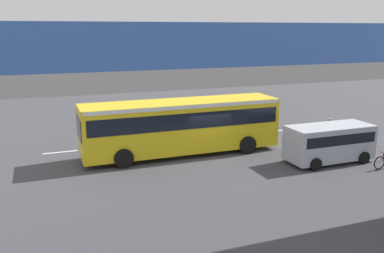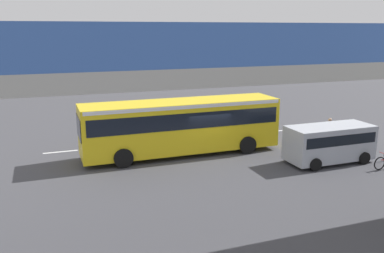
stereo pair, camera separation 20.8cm
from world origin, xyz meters
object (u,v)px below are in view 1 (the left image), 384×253
object	(u,v)px
city_bus	(181,123)
pedestrian	(328,132)
bicycle_green	(365,143)
parked_van	(329,141)
traffic_sign	(232,110)

from	to	relation	value
city_bus	pedestrian	distance (m)	9.42
bicycle_green	parked_van	bearing A→B (deg)	18.74
city_bus	pedestrian	world-z (taller)	city_bus
city_bus	traffic_sign	distance (m)	5.01
city_bus	parked_van	distance (m)	8.34
city_bus	traffic_sign	bearing A→B (deg)	-152.01
bicycle_green	traffic_sign	world-z (taller)	traffic_sign
parked_van	bicycle_green	size ratio (longest dim) A/B	2.71
city_bus	traffic_sign	size ratio (longest dim) A/B	4.12
parked_van	pedestrian	world-z (taller)	parked_van
pedestrian	parked_van	bearing A→B (deg)	51.72
bicycle_green	traffic_sign	xyz separation A→B (m)	(6.49, -5.31, 1.52)
pedestrian	bicycle_green	bearing A→B (deg)	140.92
city_bus	parked_van	xyz separation A→B (m)	(-7.14, 4.24, -0.70)
parked_van	city_bus	bearing A→B (deg)	-30.70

